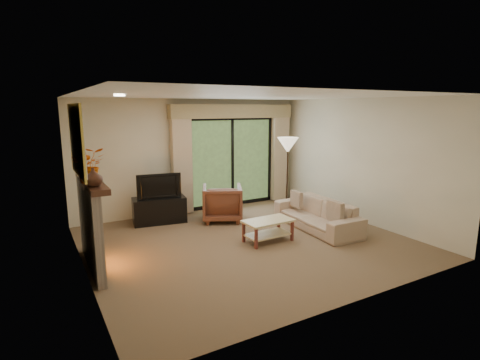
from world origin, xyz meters
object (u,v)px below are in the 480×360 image
armchair (222,203)px  sofa (317,214)px  media_console (159,210)px  coffee_table (268,231)px

armchair → sofa: 2.01m
media_console → coffee_table: bearing=-48.2°
sofa → coffee_table: bearing=-80.3°
armchair → coffee_table: bearing=120.3°
sofa → coffee_table: 1.28m
media_console → armchair: (1.24, -0.51, 0.11)m
sofa → media_console: bearing=-123.1°
media_console → coffee_table: 2.50m
armchair → coffee_table: (0.13, -1.59, -0.18)m
coffee_table → sofa: bearing=4.5°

